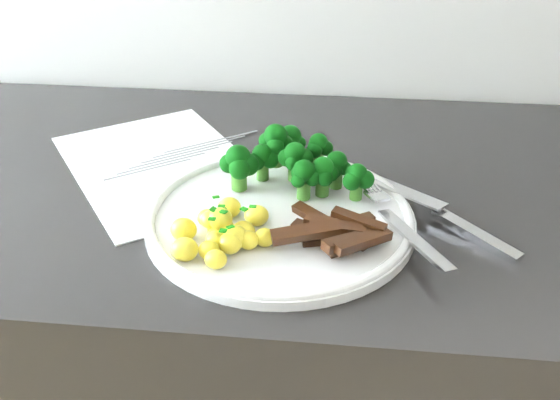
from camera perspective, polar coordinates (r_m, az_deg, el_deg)
The scene contains 7 objects.
recipe_paper at distance 0.84m, azimuth -10.74°, elevation 3.18°, with size 0.35×0.37×0.00m.
plate at distance 0.70m, azimuth 0.00°, elevation -1.51°, with size 0.30×0.30×0.02m.
broccoli at distance 0.74m, azimuth 1.16°, elevation 3.70°, with size 0.18×0.12×0.06m.
potatoes at distance 0.65m, azimuth -5.28°, elevation -2.83°, with size 0.11×0.12×0.04m.
beef_strips at distance 0.65m, azimuth 5.22°, elevation -2.92°, with size 0.12×0.11×0.03m.
fork at distance 0.68m, azimuth 10.90°, elevation -2.09°, with size 0.10×0.19×0.02m.
knife at distance 0.72m, azimuth 15.35°, elevation -1.89°, with size 0.18×0.17×0.02m.
Camera 1 is at (0.10, 1.00, 1.25)m, focal length 40.29 mm.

